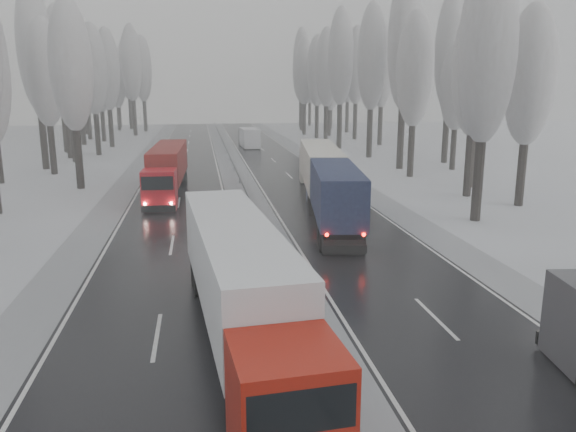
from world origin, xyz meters
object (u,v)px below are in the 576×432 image
object	(u,v)px
truck_blue_box	(332,188)
box_truck_distant	(249,138)
truck_cream_box	(319,167)
truck_red_red	(168,167)
truck_red_white	(240,280)

from	to	relation	value
truck_blue_box	box_truck_distant	distance (m)	47.66
truck_cream_box	truck_red_red	distance (m)	12.56
box_truck_distant	truck_red_red	world-z (taller)	truck_red_red
truck_red_white	truck_blue_box	bearing A→B (deg)	62.18
truck_red_white	truck_red_red	xyz separation A→B (m)	(-3.89, 29.19, -0.13)
box_truck_distant	truck_red_red	bearing A→B (deg)	-108.29
truck_cream_box	truck_red_white	xyz separation A→B (m)	(-8.30, -26.17, -0.03)
truck_red_white	box_truck_distant	bearing A→B (deg)	79.88
box_truck_distant	truck_red_red	xyz separation A→B (m)	(-9.84, -35.10, 0.81)
box_truck_distant	truck_cream_box	bearing A→B (deg)	-89.11
truck_red_red	truck_cream_box	bearing A→B (deg)	-11.79
truck_blue_box	truck_red_red	world-z (taller)	truck_blue_box
truck_red_white	truck_red_red	distance (m)	29.45
truck_red_white	truck_red_red	bearing A→B (deg)	92.76
truck_blue_box	box_truck_distant	bearing A→B (deg)	99.28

